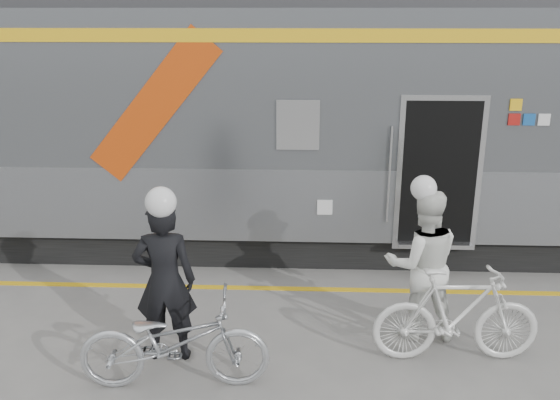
# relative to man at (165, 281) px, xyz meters

# --- Properties ---
(ground) EXTENTS (90.00, 90.00, 0.00)m
(ground) POSITION_rel_man_xyz_m (1.85, -0.39, -0.93)
(ground) COLOR slate
(ground) RESTS_ON ground
(train) EXTENTS (24.00, 3.17, 4.10)m
(train) POSITION_rel_man_xyz_m (1.23, 3.80, 1.12)
(train) COLOR black
(train) RESTS_ON ground
(safety_strip) EXTENTS (24.00, 0.12, 0.01)m
(safety_strip) POSITION_rel_man_xyz_m (1.85, 1.76, -0.93)
(safety_strip) COLOR yellow
(safety_strip) RESTS_ON ground
(man) EXTENTS (0.71, 0.50, 1.87)m
(man) POSITION_rel_man_xyz_m (0.00, 0.00, 0.00)
(man) COLOR black
(man) RESTS_ON ground
(bicycle_left) EXTENTS (2.00, 0.83, 1.03)m
(bicycle_left) POSITION_rel_man_xyz_m (0.20, -0.55, -0.42)
(bicycle_left) COLOR #B7BBC0
(bicycle_left) RESTS_ON ground
(woman) EXTENTS (0.92, 0.74, 1.84)m
(woman) POSITION_rel_man_xyz_m (2.92, 0.61, -0.01)
(woman) COLOR white
(woman) RESTS_ON ground
(bicycle_right) EXTENTS (1.87, 0.61, 1.11)m
(bicycle_right) POSITION_rel_man_xyz_m (3.22, 0.06, -0.38)
(bicycle_right) COLOR silver
(bicycle_right) RESTS_ON ground
(helmet_man) EXTENTS (0.32, 0.32, 0.32)m
(helmet_man) POSITION_rel_man_xyz_m (0.00, 0.00, 1.09)
(helmet_man) COLOR white
(helmet_man) RESTS_ON man
(helmet_woman) EXTENTS (0.29, 0.29, 0.29)m
(helmet_woman) POSITION_rel_man_xyz_m (2.92, 0.61, 1.05)
(helmet_woman) COLOR white
(helmet_woman) RESTS_ON woman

